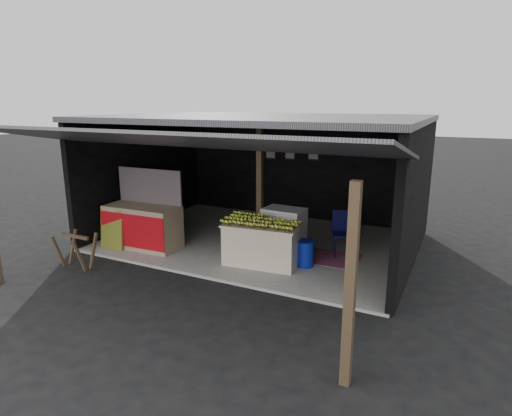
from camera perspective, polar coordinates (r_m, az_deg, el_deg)
The scene contains 13 objects.
ground at distance 8.43m, azimuth -7.12°, elevation -9.33°, with size 80.00×80.00×0.00m, color black.
concrete_slab at distance 10.45m, azimuth 0.45°, elevation -4.38°, with size 7.00×5.00×0.06m, color gray.
shophouse at distance 10.28m, azimuth 1.25°, elevation 7.14°, with size 7.40×7.29×3.02m.
banana_table at distance 8.85m, azimuth 0.92°, elevation -4.71°, with size 1.63×1.10×0.85m.
banana_pile at distance 8.70m, azimuth 0.93°, elevation -1.55°, with size 1.42×0.85×0.17m, color gold, non-canonical shape.
white_crate at distance 9.53m, azimuth 3.73°, elevation -2.95°, with size 0.92×0.65×0.98m.
neighbor_stall at distance 10.13m, azimuth -14.81°, elevation -2.14°, with size 1.75×0.84×1.78m.
green_signboard at distance 10.23m, azimuth -18.69°, elevation -2.61°, with size 0.63×0.04×0.95m, color black.
sawhorse at distance 9.45m, azimuth -22.91°, elevation -4.83°, with size 0.74×0.63×0.72m.
water_barrel at distance 8.78m, azimuth 6.58°, elevation -6.13°, with size 0.35×0.35×0.51m, color #0D1F98.
plastic_chair at distance 9.53m, azimuth 11.53°, elevation -2.73°, with size 0.60×0.60×0.96m.
magenta_rug at distance 9.40m, azimuth 8.99°, elevation -6.47°, with size 1.50×1.00×0.01m, color maroon.
picture_frames at distance 12.26m, azimuth 4.71°, elevation 7.40°, with size 1.62×0.04×0.46m.
Camera 1 is at (4.34, -6.42, 3.32)m, focal length 30.00 mm.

